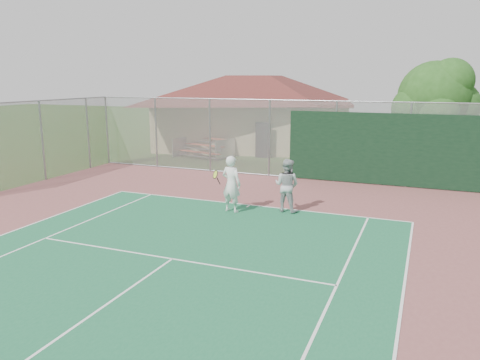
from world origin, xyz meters
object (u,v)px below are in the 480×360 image
at_px(clubhouse, 255,104).
at_px(tree, 436,100).
at_px(player_white_front, 231,184).
at_px(bleachers, 203,147).
at_px(player_grey_back, 287,186).

xyz_separation_m(clubhouse, tree, (10.80, -5.59, 0.72)).
relative_size(tree, player_white_front, 2.77).
bearing_deg(tree, player_white_front, -124.25).
distance_m(clubhouse, tree, 12.19).
bearing_deg(tree, bleachers, 176.36).
xyz_separation_m(bleachers, player_white_front, (5.95, -9.90, 0.40)).
distance_m(tree, player_grey_back, 9.85).
xyz_separation_m(player_white_front, player_grey_back, (1.71, 0.76, -0.07)).
relative_size(player_white_front, player_grey_back, 1.07).
height_order(clubhouse, player_grey_back, clubhouse).
relative_size(clubhouse, tree, 2.67).
distance_m(bleachers, player_grey_back, 11.93).
relative_size(bleachers, player_grey_back, 1.78).
bearing_deg(bleachers, player_white_front, -44.74).
height_order(clubhouse, tree, clubhouse).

